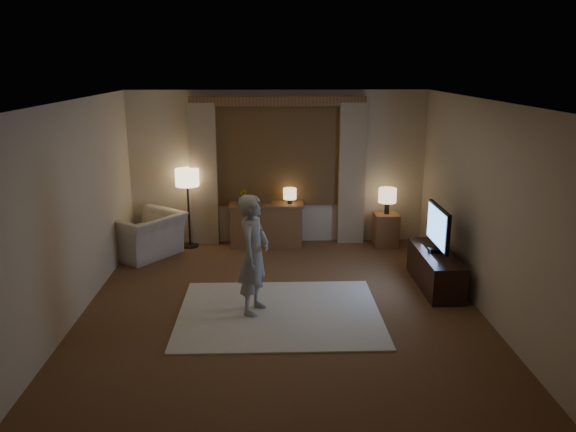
{
  "coord_description": "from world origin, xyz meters",
  "views": [
    {
      "loc": [
        -0.13,
        -6.64,
        3.03
      ],
      "look_at": [
        0.1,
        0.6,
        1.04
      ],
      "focal_mm": 35.0,
      "sensor_mm": 36.0,
      "label": 1
    }
  ],
  "objects_px": {
    "tv_stand": "(435,270)",
    "armchair": "(145,235)",
    "side_table": "(386,230)",
    "person": "(254,254)",
    "sideboard": "(266,226)"
  },
  "relations": [
    {
      "from": "side_table",
      "to": "person",
      "type": "relative_size",
      "value": 0.37
    },
    {
      "from": "side_table",
      "to": "sideboard",
      "type": "bearing_deg",
      "value": 178.59
    },
    {
      "from": "tv_stand",
      "to": "person",
      "type": "xyz_separation_m",
      "value": [
        -2.49,
        -0.77,
        0.52
      ]
    },
    {
      "from": "side_table",
      "to": "person",
      "type": "xyz_separation_m",
      "value": [
        -2.17,
        -2.61,
        0.49
      ]
    },
    {
      "from": "tv_stand",
      "to": "armchair",
      "type": "bearing_deg",
      "value": 161.66
    },
    {
      "from": "side_table",
      "to": "person",
      "type": "bearing_deg",
      "value": -129.72
    },
    {
      "from": "person",
      "to": "sideboard",
      "type": "bearing_deg",
      "value": 16.89
    },
    {
      "from": "sideboard",
      "to": "person",
      "type": "xyz_separation_m",
      "value": [
        -0.13,
        -2.66,
        0.42
      ]
    },
    {
      "from": "armchair",
      "to": "side_table",
      "type": "bearing_deg",
      "value": 132.4
    },
    {
      "from": "armchair",
      "to": "tv_stand",
      "type": "bearing_deg",
      "value": 108.06
    },
    {
      "from": "tv_stand",
      "to": "person",
      "type": "distance_m",
      "value": 2.66
    },
    {
      "from": "armchair",
      "to": "side_table",
      "type": "xyz_separation_m",
      "value": [
        3.98,
        0.42,
        -0.07
      ]
    },
    {
      "from": "armchair",
      "to": "person",
      "type": "height_order",
      "value": "person"
    },
    {
      "from": "tv_stand",
      "to": "side_table",
      "type": "bearing_deg",
      "value": 99.85
    },
    {
      "from": "sideboard",
      "to": "armchair",
      "type": "height_order",
      "value": "same"
    }
  ]
}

